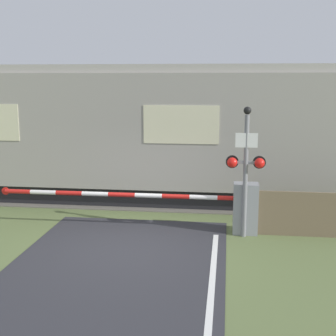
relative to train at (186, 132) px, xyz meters
name	(u,v)px	position (x,y,z in m)	size (l,w,h in m)	color
ground_plane	(129,246)	(-0.89, -4.42, -2.13)	(80.00, 80.00, 0.00)	#5B6B3D
track_bed	(158,197)	(-0.89, 0.00, -2.10)	(36.00, 3.20, 0.13)	#666056
train	(186,132)	(0.00, 0.00, 0.00)	(20.98, 2.99, 4.16)	black
crossing_barrier	(222,206)	(1.19, -3.13, -1.45)	(6.60, 0.44, 1.26)	gray
signal_post	(246,164)	(1.73, -3.39, -0.34)	(0.93, 0.26, 3.13)	gray
roadside_fence	(317,215)	(3.45, -3.18, -1.58)	(3.88, 0.06, 1.10)	#726047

